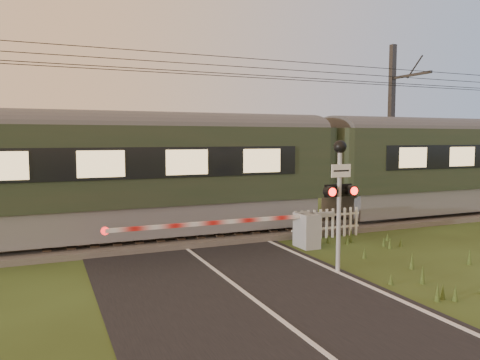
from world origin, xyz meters
name	(u,v)px	position (x,y,z in m)	size (l,w,h in m)	color
ground	(254,301)	(0.00, 0.00, 0.00)	(160.00, 160.00, 0.00)	#2C3815
road	(260,304)	(0.02, -0.23, 0.01)	(6.00, 140.00, 0.03)	black
track_bed	(173,237)	(0.00, 6.50, 0.07)	(140.00, 3.40, 0.39)	#47423D
overhead_wires	(171,64)	(0.00, 6.50, 5.72)	(120.00, 0.62, 0.62)	black
train	(320,168)	(5.74, 6.50, 2.22)	(41.63, 2.87, 3.88)	slate
boom_gate	(296,229)	(3.12, 3.70, 0.60)	(7.06, 0.81, 1.08)	gray
crossing_signal	(339,182)	(2.83, 1.10, 2.27)	(0.84, 0.35, 3.30)	gray
picket_fence	(327,223)	(4.80, 4.60, 0.50)	(2.65, 0.08, 0.98)	silver
catenary_mast	(392,125)	(11.03, 8.73, 3.95)	(0.24, 2.47, 7.62)	#2D2D30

